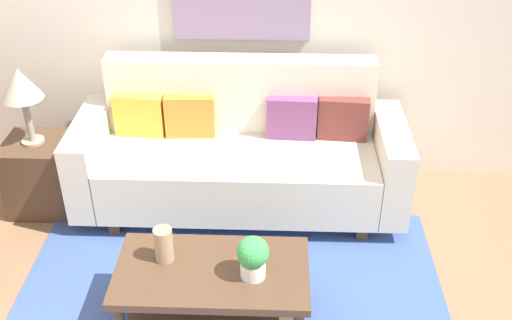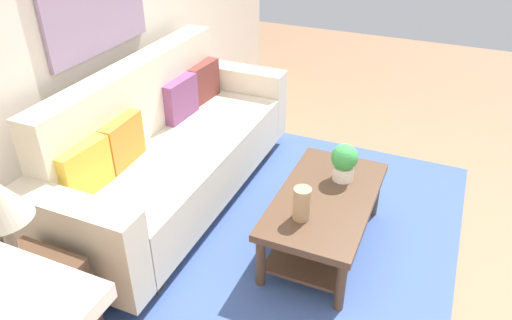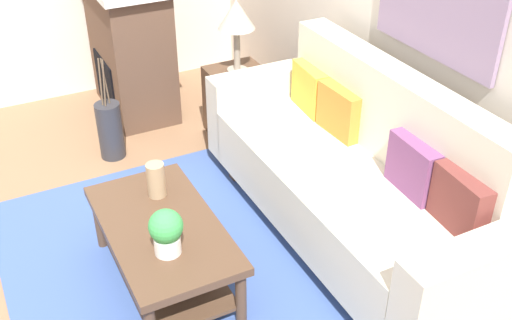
% 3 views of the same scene
% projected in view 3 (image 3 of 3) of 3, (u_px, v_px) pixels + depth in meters
% --- Properties ---
extents(ground_plane, '(9.68, 9.68, 0.00)m').
position_uv_depth(ground_plane, '(106.00, 313.00, 3.44)').
color(ground_plane, '#8C6647').
extents(wall_back, '(5.68, 0.10, 2.70)m').
position_uv_depth(wall_back, '(445.00, 19.00, 3.54)').
color(wall_back, beige).
rests_on(wall_back, ground_plane).
extents(area_rug, '(2.69, 1.97, 0.01)m').
position_uv_depth(area_rug, '(189.00, 284.00, 3.63)').
color(area_rug, '#3D5693').
rests_on(area_rug, ground_plane).
extents(couch, '(2.36, 0.84, 1.08)m').
position_uv_depth(couch, '(354.00, 176.00, 3.82)').
color(couch, beige).
rests_on(couch, ground_plane).
extents(throw_pillow_mustard, '(0.37, 0.15, 0.32)m').
position_uv_depth(throw_pillow_mustard, '(311.00, 89.00, 4.30)').
color(throw_pillow_mustard, gold).
rests_on(throw_pillow_mustard, couch).
extents(throw_pillow_orange, '(0.37, 0.14, 0.32)m').
position_uv_depth(throw_pillow_orange, '(340.00, 111.00, 4.02)').
color(throw_pillow_orange, orange).
rests_on(throw_pillow_orange, couch).
extents(throw_pillow_plum, '(0.37, 0.14, 0.32)m').
position_uv_depth(throw_pillow_plum, '(414.00, 167.00, 3.46)').
color(throw_pillow_plum, '#7A4270').
rests_on(throw_pillow_plum, couch).
extents(throw_pillow_maroon, '(0.37, 0.15, 0.32)m').
position_uv_depth(throw_pillow_maroon, '(461.00, 202.00, 3.18)').
color(throw_pillow_maroon, brown).
rests_on(throw_pillow_maroon, couch).
extents(coffee_table, '(1.10, 0.60, 0.43)m').
position_uv_depth(coffee_table, '(163.00, 240.00, 3.49)').
color(coffee_table, '#513826').
rests_on(coffee_table, ground_plane).
extents(tabletop_vase, '(0.11, 0.11, 0.21)m').
position_uv_depth(tabletop_vase, '(156.00, 180.00, 3.60)').
color(tabletop_vase, tan).
rests_on(tabletop_vase, coffee_table).
extents(potted_plant_tabletop, '(0.18, 0.18, 0.26)m').
position_uv_depth(potted_plant_tabletop, '(166.00, 231.00, 3.15)').
color(potted_plant_tabletop, white).
rests_on(potted_plant_tabletop, coffee_table).
extents(side_table, '(0.44, 0.44, 0.56)m').
position_uv_depth(side_table, '(238.00, 103.00, 4.98)').
color(side_table, '#513826').
rests_on(side_table, ground_plane).
extents(table_lamp, '(0.28, 0.28, 0.57)m').
position_uv_depth(table_lamp, '(236.00, 18.00, 4.60)').
color(table_lamp, gray).
rests_on(table_lamp, side_table).
extents(fireplace, '(1.02, 0.58, 1.16)m').
position_uv_depth(fireplace, '(130.00, 46.00, 5.20)').
color(fireplace, brown).
rests_on(fireplace, ground_plane).
extents(floor_vase, '(0.19, 0.19, 0.45)m').
position_uv_depth(floor_vase, '(110.00, 131.00, 4.72)').
color(floor_vase, '#2D2D33').
rests_on(floor_vase, ground_plane).
extents(floor_vase_branch_a, '(0.02, 0.04, 0.36)m').
position_uv_depth(floor_vase_branch_a, '(104.00, 83.00, 4.48)').
color(floor_vase_branch_a, brown).
rests_on(floor_vase_branch_a, floor_vase).
extents(floor_vase_branch_b, '(0.02, 0.03, 0.36)m').
position_uv_depth(floor_vase_branch_b, '(105.00, 81.00, 4.51)').
color(floor_vase_branch_b, brown).
rests_on(floor_vase_branch_b, floor_vase).
extents(floor_vase_branch_c, '(0.03, 0.03, 0.36)m').
position_uv_depth(floor_vase_branch_c, '(101.00, 82.00, 4.50)').
color(floor_vase_branch_c, brown).
rests_on(floor_vase_branch_c, floor_vase).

